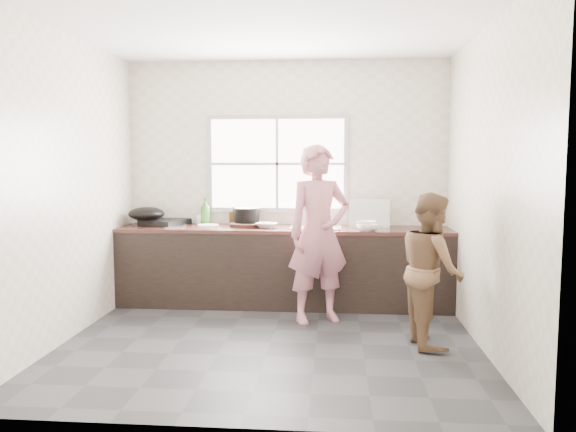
# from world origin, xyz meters

# --- Properties ---
(floor) EXTENTS (3.60, 3.20, 0.01)m
(floor) POSITION_xyz_m (0.00, 0.00, -0.01)
(floor) COLOR #2C2C2E
(floor) RESTS_ON ground
(ceiling) EXTENTS (3.60, 3.20, 0.01)m
(ceiling) POSITION_xyz_m (0.00, 0.00, 2.71)
(ceiling) COLOR silver
(ceiling) RESTS_ON wall_back
(wall_back) EXTENTS (3.60, 0.01, 2.70)m
(wall_back) POSITION_xyz_m (0.00, 1.60, 1.35)
(wall_back) COLOR beige
(wall_back) RESTS_ON ground
(wall_left) EXTENTS (0.01, 3.20, 2.70)m
(wall_left) POSITION_xyz_m (-1.80, 0.00, 1.35)
(wall_left) COLOR beige
(wall_left) RESTS_ON ground
(wall_right) EXTENTS (0.01, 3.20, 2.70)m
(wall_right) POSITION_xyz_m (1.80, 0.00, 1.35)
(wall_right) COLOR beige
(wall_right) RESTS_ON ground
(wall_front) EXTENTS (3.60, 0.01, 2.70)m
(wall_front) POSITION_xyz_m (0.00, -1.60, 1.35)
(wall_front) COLOR silver
(wall_front) RESTS_ON ground
(cabinet) EXTENTS (3.60, 0.62, 0.82)m
(cabinet) POSITION_xyz_m (0.00, 1.29, 0.41)
(cabinet) COLOR black
(cabinet) RESTS_ON floor
(countertop) EXTENTS (3.60, 0.64, 0.04)m
(countertop) POSITION_xyz_m (0.00, 1.29, 0.84)
(countertop) COLOR #341A15
(countertop) RESTS_ON cabinet
(sink) EXTENTS (0.55, 0.45, 0.02)m
(sink) POSITION_xyz_m (0.35, 1.29, 0.86)
(sink) COLOR silver
(sink) RESTS_ON countertop
(faucet) EXTENTS (0.02, 0.02, 0.30)m
(faucet) POSITION_xyz_m (0.35, 1.49, 1.01)
(faucet) COLOR silver
(faucet) RESTS_ON countertop
(window_frame) EXTENTS (1.60, 0.05, 1.10)m
(window_frame) POSITION_xyz_m (-0.10, 1.59, 1.55)
(window_frame) COLOR #9EA0A5
(window_frame) RESTS_ON wall_back
(window_glazing) EXTENTS (1.50, 0.01, 1.00)m
(window_glazing) POSITION_xyz_m (-0.10, 1.57, 1.55)
(window_glazing) COLOR white
(window_glazing) RESTS_ON window_frame
(woman) EXTENTS (0.70, 0.60, 1.63)m
(woman) POSITION_xyz_m (0.40, 0.69, 0.81)
(woman) COLOR #C67686
(woman) RESTS_ON floor
(person_side) EXTENTS (0.58, 0.70, 1.32)m
(person_side) POSITION_xyz_m (1.39, 0.07, 0.66)
(person_side) COLOR brown
(person_side) RESTS_ON floor
(cutting_board) EXTENTS (0.46, 0.46, 0.04)m
(cutting_board) POSITION_xyz_m (-0.42, 1.34, 0.88)
(cutting_board) COLOR black
(cutting_board) RESTS_ON countertop
(cleaver) EXTENTS (0.21, 0.17, 0.01)m
(cleaver) POSITION_xyz_m (-0.27, 1.22, 0.90)
(cleaver) COLOR #B1B3B8
(cleaver) RESTS_ON cutting_board
(bowl_mince) EXTENTS (0.27, 0.27, 0.06)m
(bowl_mince) POSITION_xyz_m (-0.18, 1.24, 0.89)
(bowl_mince) COLOR silver
(bowl_mince) RESTS_ON countertop
(bowl_crabs) EXTENTS (0.23, 0.23, 0.06)m
(bowl_crabs) POSITION_xyz_m (0.89, 1.08, 0.89)
(bowl_crabs) COLOR silver
(bowl_crabs) RESTS_ON countertop
(bowl_held) EXTENTS (0.24, 0.24, 0.06)m
(bowl_held) POSITION_xyz_m (0.46, 1.08, 0.89)
(bowl_held) COLOR silver
(bowl_held) RESTS_ON countertop
(black_pot) EXTENTS (0.29, 0.29, 0.20)m
(black_pot) POSITION_xyz_m (-0.43, 1.42, 0.96)
(black_pot) COLOR black
(black_pot) RESTS_ON countertop
(plate_food) EXTENTS (0.26, 0.26, 0.02)m
(plate_food) POSITION_xyz_m (-0.85, 1.34, 0.87)
(plate_food) COLOR white
(plate_food) RESTS_ON countertop
(bottle_green) EXTENTS (0.15, 0.15, 0.30)m
(bottle_green) POSITION_xyz_m (-0.92, 1.52, 1.01)
(bottle_green) COLOR #337927
(bottle_green) RESTS_ON countertop
(bottle_brown_tall) EXTENTS (0.10, 0.11, 0.20)m
(bottle_brown_tall) POSITION_xyz_m (-0.59, 1.50, 0.96)
(bottle_brown_tall) COLOR #3E280F
(bottle_brown_tall) RESTS_ON countertop
(bottle_brown_short) EXTENTS (0.13, 0.13, 0.16)m
(bottle_brown_short) POSITION_xyz_m (-0.52, 1.49, 0.94)
(bottle_brown_short) COLOR #3E230F
(bottle_brown_short) RESTS_ON countertop
(glass_jar) EXTENTS (0.08, 0.08, 0.11)m
(glass_jar) POSITION_xyz_m (-0.99, 1.52, 0.92)
(glass_jar) COLOR silver
(glass_jar) RESTS_ON countertop
(burner) EXTENTS (0.56, 0.56, 0.06)m
(burner) POSITION_xyz_m (-1.37, 1.43, 0.89)
(burner) COLOR black
(burner) RESTS_ON countertop
(wok) EXTENTS (0.46, 0.46, 0.15)m
(wok) POSITION_xyz_m (-1.54, 1.32, 1.00)
(wok) COLOR black
(wok) RESTS_ON burner
(dish_rack) EXTENTS (0.44, 0.32, 0.32)m
(dish_rack) POSITION_xyz_m (0.93, 1.36, 1.02)
(dish_rack) COLOR silver
(dish_rack) RESTS_ON countertop
(pot_lid_left) EXTENTS (0.27, 0.27, 0.01)m
(pot_lid_left) POSITION_xyz_m (-1.19, 1.22, 0.87)
(pot_lid_left) COLOR silver
(pot_lid_left) RESTS_ON countertop
(pot_lid_right) EXTENTS (0.23, 0.23, 0.01)m
(pot_lid_right) POSITION_xyz_m (-1.23, 1.44, 0.87)
(pot_lid_right) COLOR #B2B5B9
(pot_lid_right) RESTS_ON countertop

